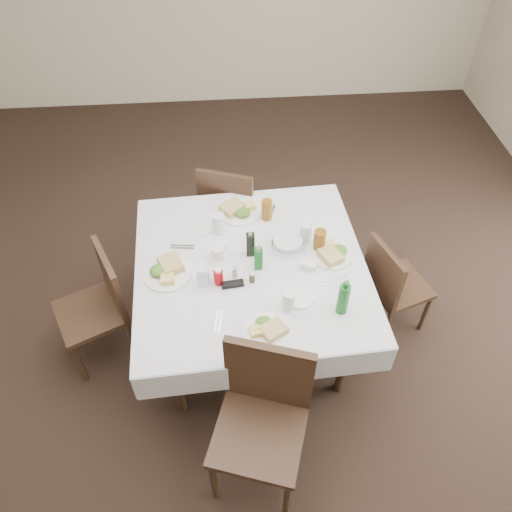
% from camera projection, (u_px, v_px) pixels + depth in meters
% --- Properties ---
extents(ground_plane, '(7.00, 7.00, 0.00)m').
position_uv_depth(ground_plane, '(242.00, 338.00, 3.71)').
color(ground_plane, black).
extents(room_shell, '(6.04, 7.04, 2.80)m').
position_uv_depth(room_shell, '(236.00, 141.00, 2.47)').
color(room_shell, beige).
rests_on(room_shell, ground).
extents(dining_table, '(1.54, 1.54, 0.76)m').
position_uv_depth(dining_table, '(251.00, 272.00, 3.24)').
color(dining_table, black).
rests_on(dining_table, ground).
extents(chair_north, '(0.55, 0.55, 0.91)m').
position_uv_depth(chair_north, '(230.00, 206.00, 3.94)').
color(chair_north, black).
rests_on(chair_north, ground).
extents(chair_south, '(0.61, 0.61, 1.01)m').
position_uv_depth(chair_south, '(263.00, 410.00, 2.70)').
color(chair_south, black).
rests_on(chair_south, ground).
extents(chair_east, '(0.49, 0.49, 0.82)m').
position_uv_depth(chair_east, '(391.00, 282.00, 3.47)').
color(chair_east, black).
rests_on(chair_east, ground).
extents(chair_west, '(0.56, 0.56, 0.89)m').
position_uv_depth(chair_west, '(100.00, 301.00, 3.30)').
color(chair_west, black).
rests_on(chair_west, ground).
extents(meal_north, '(0.30, 0.30, 0.07)m').
position_uv_depth(meal_north, '(239.00, 210.00, 3.51)').
color(meal_north, white).
rests_on(meal_north, dining_table).
extents(meal_south, '(0.26, 0.26, 0.06)m').
position_uv_depth(meal_south, '(267.00, 329.00, 2.81)').
color(meal_south, white).
rests_on(meal_south, dining_table).
extents(meal_east, '(0.28, 0.28, 0.06)m').
position_uv_depth(meal_east, '(332.00, 253.00, 3.22)').
color(meal_east, white).
rests_on(meal_east, dining_table).
extents(meal_west, '(0.31, 0.31, 0.07)m').
position_uv_depth(meal_west, '(167.00, 270.00, 3.11)').
color(meal_west, white).
rests_on(meal_west, dining_table).
extents(side_plate_a, '(0.14, 0.14, 0.01)m').
position_uv_depth(side_plate_a, '(202.00, 229.00, 3.40)').
color(side_plate_a, white).
rests_on(side_plate_a, dining_table).
extents(side_plate_b, '(0.17, 0.17, 0.01)m').
position_uv_depth(side_plate_b, '(300.00, 298.00, 2.99)').
color(side_plate_b, white).
rests_on(side_plate_b, dining_table).
extents(water_n, '(0.08, 0.08, 0.15)m').
position_uv_depth(water_n, '(219.00, 224.00, 3.34)').
color(water_n, silver).
rests_on(water_n, dining_table).
extents(water_s, '(0.07, 0.07, 0.14)m').
position_uv_depth(water_s, '(289.00, 301.00, 2.89)').
color(water_s, silver).
rests_on(water_s, dining_table).
extents(water_e, '(0.08, 0.08, 0.14)m').
position_uv_depth(water_e, '(306.00, 233.00, 3.28)').
color(water_e, silver).
rests_on(water_e, dining_table).
extents(water_w, '(0.07, 0.07, 0.14)m').
position_uv_depth(water_w, '(203.00, 276.00, 3.03)').
color(water_w, silver).
rests_on(water_w, dining_table).
extents(iced_tea_a, '(0.07, 0.07, 0.15)m').
position_uv_depth(iced_tea_a, '(267.00, 210.00, 3.43)').
color(iced_tea_a, brown).
rests_on(iced_tea_a, dining_table).
extents(iced_tea_b, '(0.08, 0.08, 0.16)m').
position_uv_depth(iced_tea_b, '(319.00, 241.00, 3.22)').
color(iced_tea_b, brown).
rests_on(iced_tea_b, dining_table).
extents(bread_basket, '(0.21, 0.21, 0.07)m').
position_uv_depth(bread_basket, '(288.00, 244.00, 3.26)').
color(bread_basket, silver).
rests_on(bread_basket, dining_table).
extents(oil_cruet_dark, '(0.05, 0.05, 0.22)m').
position_uv_depth(oil_cruet_dark, '(250.00, 244.00, 3.18)').
color(oil_cruet_dark, black).
rests_on(oil_cruet_dark, dining_table).
extents(oil_cruet_green, '(0.05, 0.05, 0.21)m').
position_uv_depth(oil_cruet_green, '(258.00, 258.00, 3.10)').
color(oil_cruet_green, '#14611D').
rests_on(oil_cruet_green, dining_table).
extents(ketchup_bottle, '(0.06, 0.06, 0.13)m').
position_uv_depth(ketchup_bottle, '(218.00, 276.00, 3.04)').
color(ketchup_bottle, '#A7020C').
rests_on(ketchup_bottle, dining_table).
extents(salt_shaker, '(0.04, 0.04, 0.08)m').
position_uv_depth(salt_shaker, '(235.00, 273.00, 3.08)').
color(salt_shaker, white).
rests_on(salt_shaker, dining_table).
extents(pepper_shaker, '(0.04, 0.04, 0.08)m').
position_uv_depth(pepper_shaker, '(252.00, 277.00, 3.06)').
color(pepper_shaker, '#3B301D').
rests_on(pepper_shaker, dining_table).
extents(coffee_mug, '(0.13, 0.13, 0.10)m').
position_uv_depth(coffee_mug, '(218.00, 254.00, 3.19)').
color(coffee_mug, white).
rests_on(coffee_mug, dining_table).
extents(sunglasses, '(0.14, 0.06, 0.03)m').
position_uv_depth(sunglasses, '(233.00, 284.00, 3.05)').
color(sunglasses, black).
rests_on(sunglasses, dining_table).
extents(green_bottle, '(0.07, 0.07, 0.26)m').
position_uv_depth(green_bottle, '(343.00, 298.00, 2.85)').
color(green_bottle, '#14611D').
rests_on(green_bottle, dining_table).
extents(sugar_caddy, '(0.11, 0.09, 0.05)m').
position_uv_depth(sugar_caddy, '(309.00, 265.00, 3.14)').
color(sugar_caddy, white).
rests_on(sugar_caddy, dining_table).
extents(cutlery_n, '(0.09, 0.17, 0.01)m').
position_uv_depth(cutlery_n, '(270.00, 212.00, 3.53)').
color(cutlery_n, silver).
rests_on(cutlery_n, dining_table).
extents(cutlery_s, '(0.06, 0.16, 0.01)m').
position_uv_depth(cutlery_s, '(218.00, 322.00, 2.87)').
color(cutlery_s, silver).
rests_on(cutlery_s, dining_table).
extents(cutlery_e, '(0.19, 0.08, 0.01)m').
position_uv_depth(cutlery_e, '(334.00, 280.00, 3.09)').
color(cutlery_e, silver).
rests_on(cutlery_e, dining_table).
extents(cutlery_w, '(0.16, 0.06, 0.01)m').
position_uv_depth(cutlery_w, '(182.00, 247.00, 3.29)').
color(cutlery_w, silver).
rests_on(cutlery_w, dining_table).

